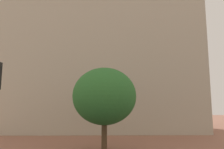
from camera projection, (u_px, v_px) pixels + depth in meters
name	position (u px, v px, depth m)	size (l,w,h in m)	color
landmark_building	(99.00, 50.00, 31.02)	(25.47, 12.95, 36.53)	#B2A893
tree_curb_far	(104.00, 96.00, 15.47)	(4.54, 4.54, 5.92)	#4C3823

